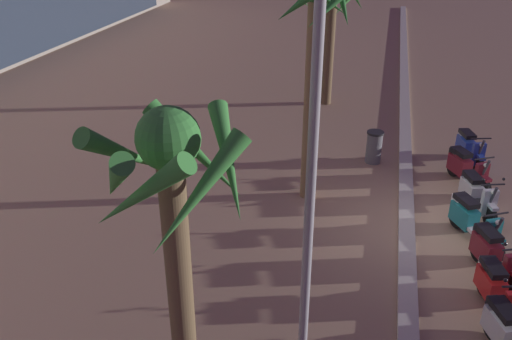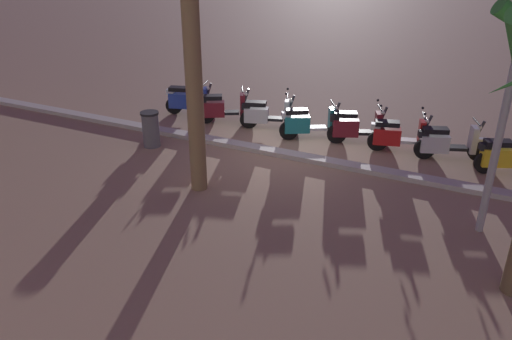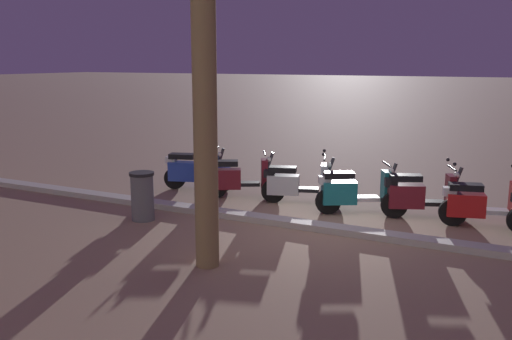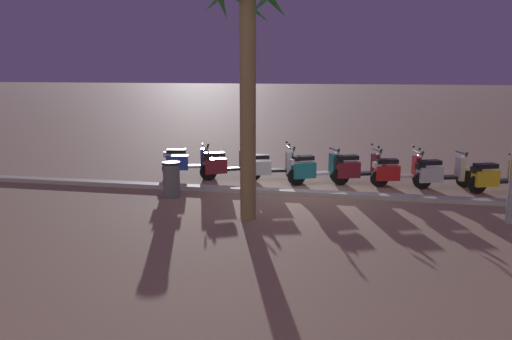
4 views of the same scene
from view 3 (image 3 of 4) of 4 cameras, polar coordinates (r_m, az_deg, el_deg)
name	(u,v)px [view 3 (image 3 of 4)]	position (r m, az deg, el deg)	size (l,w,h in m)	color
ground_plane	(324,229)	(10.51, 6.96, -5.98)	(200.00, 200.00, 0.00)	#93755B
curb_strip	(323,227)	(10.41, 6.81, -5.79)	(60.00, 0.36, 0.12)	#ADA89E
scooter_red_last_in_row	(481,204)	(11.24, 21.85, -3.21)	(1.73, 0.74, 1.17)	black
scooter_maroon_mid_centre	(419,195)	(11.47, 16.25, -2.48)	(1.67, 0.87, 1.17)	black
scooter_teal_gap_after_mid	(354,192)	(11.51, 9.87, -2.17)	(1.68, 1.01, 1.04)	black
scooter_silver_far_back	(296,184)	(12.18, 4.10, -1.38)	(1.75, 0.80, 1.17)	black
scooter_maroon_second_in_line	(238,178)	(12.67, -1.88, -0.80)	(1.62, 0.99, 1.04)	black
scooter_blue_lead_nearest	(193,171)	(13.53, -6.38, -0.08)	(1.69, 0.75, 1.04)	black
litter_bin	(142,196)	(11.12, -11.45, -2.58)	(0.48, 0.48, 0.95)	#56565B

